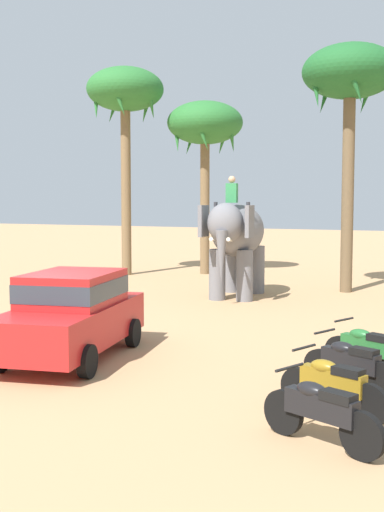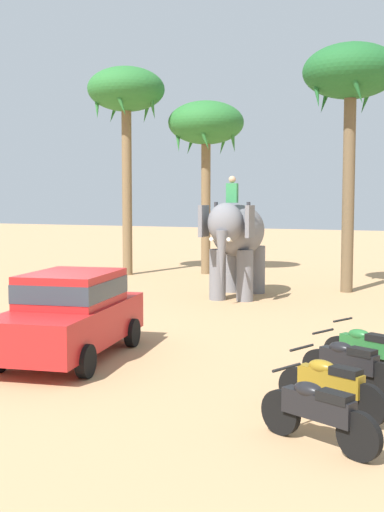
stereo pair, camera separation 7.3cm
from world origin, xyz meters
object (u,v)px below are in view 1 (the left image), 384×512
at_px(car_sedan_foreground, 72,312).
at_px(motorcycle_mid_row, 350,364).
at_px(motorcycle_fourth_in_row, 367,349).
at_px(motorcycle_second_in_row, 332,384).
at_px(palm_tree_near_hut, 125,96).
at_px(motorcycle_nearest_camera, 321,411).
at_px(palm_tree_far_back, 350,79).
at_px(palm_tree_behind_elephant, 205,127).
at_px(elephant_with_mahout, 236,236).

xyz_separation_m(car_sedan_foreground, motorcycle_mid_row, (5.43, 0.13, -0.46)).
distance_m(car_sedan_foreground, motorcycle_fourth_in_row, 5.65).
height_order(motorcycle_second_in_row, motorcycle_mid_row, same).
relative_size(car_sedan_foreground, palm_tree_near_hut, 0.51).
xyz_separation_m(motorcycle_nearest_camera, motorcycle_second_in_row, (-0.15, 1.22, 0.00)).
bearing_deg(motorcycle_second_in_row, motorcycle_mid_row, 91.64).
bearing_deg(motorcycle_second_in_row, palm_tree_far_back, 101.91).
relative_size(motorcycle_nearest_camera, motorcycle_fourth_in_row, 1.01).
xyz_separation_m(car_sedan_foreground, palm_tree_behind_elephant, (-4.00, 14.77, 5.30)).
distance_m(elephant_with_mahout, palm_tree_far_back, 6.58).
height_order(car_sedan_foreground, motorcycle_fourth_in_row, car_sedan_foreground).
distance_m(elephant_with_mahout, motorcycle_second_in_row, 11.72).
xyz_separation_m(palm_tree_behind_elephant, palm_tree_near_hut, (-2.81, -1.81, 1.24)).
distance_m(motorcycle_nearest_camera, motorcycle_fourth_in_row, 3.74).
xyz_separation_m(car_sedan_foreground, motorcycle_nearest_camera, (5.62, -2.41, -0.46)).
bearing_deg(palm_tree_far_back, motorcycle_fourth_in_row, -75.32).
bearing_deg(palm_tree_behind_elephant, motorcycle_second_in_row, -59.33).
bearing_deg(motorcycle_nearest_camera, palm_tree_near_hut, 128.95).
xyz_separation_m(motorcycle_fourth_in_row, palm_tree_behind_elephant, (-9.47, 13.44, 5.76)).
distance_m(motorcycle_second_in_row, palm_tree_behind_elephant, 19.43).
relative_size(palm_tree_near_hut, palm_tree_far_back, 1.04).
xyz_separation_m(motorcycle_second_in_row, motorcycle_fourth_in_row, (0.00, 2.52, 0.00)).
bearing_deg(palm_tree_behind_elephant, motorcycle_mid_row, -57.23).
bearing_deg(motorcycle_mid_row, motorcycle_nearest_camera, -85.69).
xyz_separation_m(motorcycle_second_in_row, palm_tree_behind_elephant, (-9.46, 15.96, 5.76)).
bearing_deg(elephant_with_mahout, motorcycle_mid_row, -57.59).
bearing_deg(palm_tree_far_back, motorcycle_nearest_camera, -78.49).
height_order(motorcycle_nearest_camera, motorcycle_mid_row, same).
bearing_deg(palm_tree_behind_elephant, palm_tree_far_back, -23.93).
xyz_separation_m(elephant_with_mahout, palm_tree_behind_elephant, (-3.82, 5.81, 4.23)).
distance_m(motorcycle_nearest_camera, motorcycle_second_in_row, 1.23).
relative_size(motorcycle_nearest_camera, palm_tree_behind_elephant, 0.23).
height_order(palm_tree_behind_elephant, palm_tree_near_hut, palm_tree_near_hut).
xyz_separation_m(motorcycle_mid_row, palm_tree_near_hut, (-12.23, 12.84, 7.00)).
relative_size(car_sedan_foreground, motorcycle_mid_row, 2.55).
distance_m(motorcycle_second_in_row, motorcycle_fourth_in_row, 2.52).
bearing_deg(palm_tree_behind_elephant, elephant_with_mahout, -56.69).
height_order(motorcycle_mid_row, motorcycle_fourth_in_row, same).
distance_m(elephant_with_mahout, palm_tree_behind_elephant, 8.14).
xyz_separation_m(palm_tree_near_hut, palm_tree_far_back, (9.54, -1.18, -0.29)).
bearing_deg(motorcycle_fourth_in_row, car_sedan_foreground, -166.33).
bearing_deg(elephant_with_mahout, motorcycle_fourth_in_row, -53.48).
relative_size(car_sedan_foreground, palm_tree_behind_elephant, 0.60).
xyz_separation_m(motorcycle_nearest_camera, palm_tree_far_back, (-2.89, 14.19, 6.71)).
bearing_deg(motorcycle_nearest_camera, motorcycle_fourth_in_row, 92.29).
bearing_deg(palm_tree_near_hut, motorcycle_mid_row, -46.37).
height_order(car_sedan_foreground, motorcycle_mid_row, car_sedan_foreground).
bearing_deg(palm_tree_near_hut, palm_tree_far_back, -7.03).
height_order(motorcycle_fourth_in_row, palm_tree_near_hut, palm_tree_near_hut).
height_order(elephant_with_mahout, palm_tree_near_hut, palm_tree_near_hut).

